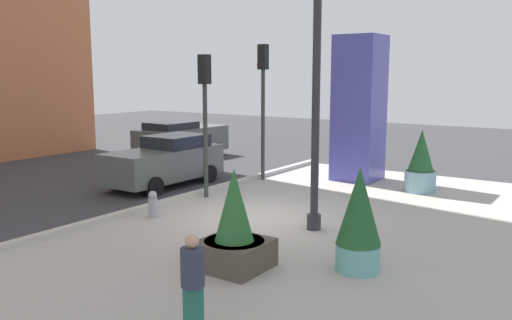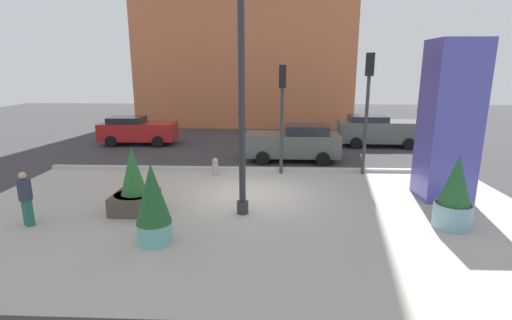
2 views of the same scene
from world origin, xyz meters
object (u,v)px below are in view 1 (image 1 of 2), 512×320
object	(u,v)px
lamp_post	(316,99)
potted_plant_by_pillar	(359,220)
fire_hydrant	(153,205)
traffic_light_far_side	(263,90)
potted_plant_near_right	(421,164)
pedestrian_crossing	(193,280)
car_far_lane	(166,161)
car_curb_east	(181,139)
art_pillar_blue	(359,109)
potted_plant_near_left	(234,231)
traffic_light_corner	(205,102)

from	to	relation	value
lamp_post	potted_plant_by_pillar	xyz separation A→B (m)	(-2.09, -2.11, -2.23)
fire_hydrant	traffic_light_far_side	xyz separation A→B (m)	(6.19, 0.50, 2.94)
lamp_post	potted_plant_near_right	bearing A→B (deg)	-7.71
pedestrian_crossing	fire_hydrant	bearing A→B (deg)	49.75
fire_hydrant	car_far_lane	xyz separation A→B (m)	(3.39, 2.74, 0.51)
potted_plant_near_right	car_curb_east	size ratio (longest dim) A/B	0.45
lamp_post	art_pillar_blue	xyz separation A→B (m)	(6.75, 1.81, -0.65)
car_far_lane	potted_plant_near_left	bearing A→B (deg)	-127.40
potted_plant_near_left	pedestrian_crossing	xyz separation A→B (m)	(-2.65, -1.20, 0.08)
traffic_light_far_side	potted_plant_near_right	bearing A→B (deg)	-77.46
fire_hydrant	car_curb_east	size ratio (longest dim) A/B	0.16
lamp_post	art_pillar_blue	world-z (taller)	lamp_post
potted_plant_near_right	traffic_light_corner	bearing A→B (deg)	131.00
potted_plant_near_right	fire_hydrant	distance (m)	8.96
potted_plant_near_left	lamp_post	bearing A→B (deg)	-0.25
potted_plant_near_right	traffic_light_corner	distance (m)	7.43
lamp_post	traffic_light_corner	bearing A→B (deg)	74.40
traffic_light_corner	traffic_light_far_side	world-z (taller)	traffic_light_far_side
potted_plant_by_pillar	potted_plant_near_left	distance (m)	2.49
fire_hydrant	traffic_light_far_side	distance (m)	6.87
traffic_light_far_side	potted_plant_by_pillar	bearing A→B (deg)	-135.07
potted_plant_near_left	traffic_light_far_side	size ratio (longest dim) A/B	0.42
potted_plant_by_pillar	car_curb_east	bearing A→B (deg)	54.90
traffic_light_far_side	traffic_light_corner	bearing A→B (deg)	-178.02
potted_plant_by_pillar	potted_plant_near_left	size ratio (longest dim) A/B	1.02
potted_plant_near_right	car_curb_east	distance (m)	11.56
potted_plant_near_right	art_pillar_blue	bearing A→B (deg)	72.96
traffic_light_far_side	car_curb_east	distance (m)	6.84
fire_hydrant	pedestrian_crossing	world-z (taller)	pedestrian_crossing
traffic_light_far_side	car_curb_east	xyz separation A→B (m)	(2.19, 6.02, -2.41)
traffic_light_corner	potted_plant_near_left	bearing A→B (deg)	-135.48
traffic_light_corner	pedestrian_crossing	world-z (taller)	traffic_light_corner
traffic_light_far_side	car_curb_east	size ratio (longest dim) A/B	1.07
art_pillar_blue	traffic_light_corner	size ratio (longest dim) A/B	1.18
car_far_lane	art_pillar_blue	bearing A→B (deg)	-46.79
art_pillar_blue	traffic_light_corner	world-z (taller)	art_pillar_blue
lamp_post	art_pillar_blue	size ratio (longest dim) A/B	1.28
car_curb_east	potted_plant_near_left	bearing A→B (deg)	-133.86
potted_plant_near_right	car_far_lane	bearing A→B (deg)	117.43
potted_plant_near_left	pedestrian_crossing	distance (m)	2.91
art_pillar_blue	car_curb_east	distance (m)	9.08
traffic_light_corner	car_far_lane	bearing A→B (deg)	74.48
potted_plant_near_left	traffic_light_corner	bearing A→B (deg)	44.52
potted_plant_near_left	traffic_light_corner	xyz separation A→B (m)	(4.64, 4.56, 2.25)
potted_plant_near_right	potted_plant_near_left	xyz separation A→B (m)	(-9.31, 0.82, -0.15)
fire_hydrant	potted_plant_near_left	bearing A→B (deg)	-114.44
potted_plant_near_right	traffic_light_corner	world-z (taller)	traffic_light_corner
potted_plant_by_pillar	traffic_light_corner	size ratio (longest dim) A/B	0.47
lamp_post	car_far_lane	distance (m)	7.60
potted_plant_by_pillar	fire_hydrant	xyz separation A→B (m)	(0.63, 6.31, -0.69)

